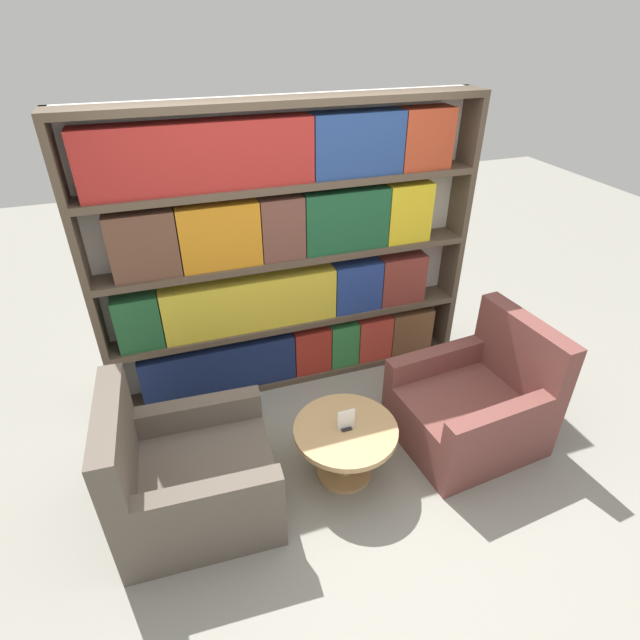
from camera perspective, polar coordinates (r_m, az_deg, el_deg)
The scene contains 6 objects.
ground_plane at distance 3.54m, azimuth 3.47°, elevation -18.75°, with size 14.00×14.00×0.00m, color gray.
bookshelf at distance 3.86m, azimuth -3.91°, elevation 7.11°, with size 2.93×0.30×2.26m.
armchair_left at distance 3.31m, azimuth -14.84°, elevation -17.05°, with size 0.98×0.88×0.94m.
armchair_right at distance 3.84m, azimuth 17.21°, elevation -9.25°, with size 1.01×0.91×0.94m.
coffee_table at distance 3.41m, azimuth 2.90°, elevation -13.68°, with size 0.69×0.69×0.42m.
table_sign at distance 3.28m, azimuth 2.98°, elevation -11.44°, with size 0.12×0.06×0.15m.
Camera 1 is at (-0.92, -2.05, 2.74)m, focal length 28.00 mm.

